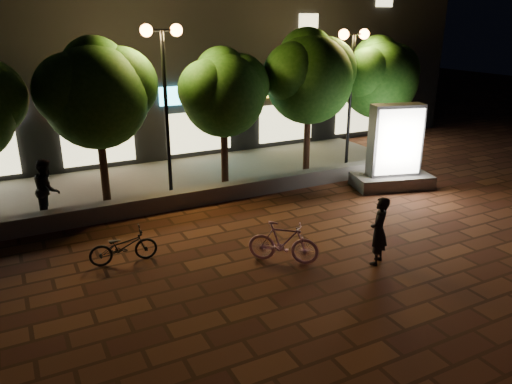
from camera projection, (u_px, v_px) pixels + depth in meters
ground at (295, 248)px, 12.29m from camera, size 80.00×80.00×0.00m
retaining_wall at (229, 191)px, 15.56m from camera, size 16.00×0.45×0.50m
sidewalk at (200, 176)px, 17.73m from camera, size 16.00×5.00×0.08m
building_block at (142, 28)px, 21.53m from camera, size 28.00×8.12×11.30m
tree_left at (97, 90)px, 14.24m from camera, size 3.60×3.00×4.89m
tree_mid at (224, 90)px, 16.04m from camera, size 3.24×2.70×4.50m
tree_right at (310, 74)px, 17.36m from camera, size 3.72×3.10×5.07m
tree_far_right at (380, 75)px, 18.80m from camera, size 3.48×2.90×4.76m
street_lamp_left at (164, 67)px, 14.67m from camera, size 1.26×0.36×5.18m
street_lamp_right at (352, 63)px, 17.74m from camera, size 1.26×0.36×4.98m
ad_kiosk at (394, 154)px, 16.39m from camera, size 2.84×1.93×2.80m
scooter_pink at (283, 242)px, 11.42m from camera, size 1.56×1.44×1.00m
rider at (379, 231)px, 11.27m from camera, size 0.71×0.65×1.62m
scooter_parked at (123, 246)px, 11.43m from camera, size 1.60×0.68×0.82m
pedestrian at (47, 189)px, 13.61m from camera, size 0.76×0.92×1.73m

